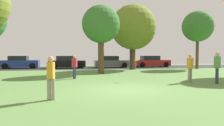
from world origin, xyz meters
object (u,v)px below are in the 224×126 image
Objects in this scene: person_bystander at (190,67)px; person_walking at (51,76)px; parked_car_grey at (111,62)px; birch_tree_lone at (101,25)px; parked_car_blue at (20,63)px; person_catcher at (75,66)px; parked_car_red at (151,62)px; maple_tree_near at (198,27)px; street_lamp_post at (130,48)px; oak_tree_center at (133,27)px; frisbee_disc at (136,60)px; person_thrower at (217,66)px; parked_car_black at (67,63)px.

person_bystander reaches higher than person_walking.
parked_car_grey is at bearing -7.26° from person_walking.
birch_tree_lone reaches higher than parked_car_blue.
parked_car_red is (9.82, 11.22, -0.22)m from person_catcher.
street_lamp_post is (-7.79, 0.06, -2.48)m from maple_tree_near.
oak_tree_center reaches higher than maple_tree_near.
person_bystander reaches higher than frisbee_disc.
parked_car_grey is (10.58, -0.43, -0.01)m from parked_car_blue.
person_bystander reaches higher than parked_car_blue.
frisbee_disc is 9.45m from street_lamp_post.
maple_tree_near reaches higher than person_thrower.
person_bystander is 0.41× the size of parked_car_blue.
parked_car_black is (-7.51, 13.85, -0.27)m from person_bystander.
maple_tree_near is 7.43m from oak_tree_center.
oak_tree_center reaches higher than person_walking.
person_bystander is (-6.98, -10.22, -3.81)m from maple_tree_near.
birch_tree_lone is 3.47× the size of person_bystander.
person_bystander is at bearing -61.53° from parked_car_black.
frisbee_disc is (-2.98, 1.13, 0.36)m from person_bystander.
maple_tree_near is at bearing -1.81° from oak_tree_center.
person_walking is 15.47m from street_lamp_post.
birch_tree_lone reaches higher than person_bystander.
street_lamp_post reaches higher than person_walking.
person_thrower reaches higher than person_catcher.
person_thrower is 0.43× the size of parked_car_black.
birch_tree_lone is at bearing -7.77° from person_walking.
oak_tree_center is at bearing 76.16° from person_catcher.
person_walking is 0.36× the size of street_lamp_post.
person_catcher is 0.36× the size of street_lamp_post.
parked_car_black is at bearing 112.21° from birch_tree_lone.
street_lamp_post is (-0.82, 10.28, 1.32)m from person_bystander.
street_lamp_post is at bearing -53.75° from person_thrower.
person_walking reaches higher than parked_car_black.
street_lamp_post is (3.66, 3.85, -1.89)m from birch_tree_lone.
person_thrower is 1.12× the size of person_walking.
street_lamp_post reaches higher than person_thrower.
parked_car_blue is at bearing -21.40° from person_thrower.
oak_tree_center reaches higher than parked_car_blue.
oak_tree_center is 4.34× the size of person_catcher.
person_thrower is 0.44× the size of parked_car_grey.
oak_tree_center is at bearing -63.51° from parked_car_grey.
person_walking is (-8.81, -2.60, -0.12)m from person_thrower.
oak_tree_center is 1.66× the size of parked_car_black.
parked_car_blue is at bearing 136.12° from birch_tree_lone.
parked_car_black is 7.75m from street_lamp_post.
street_lamp_post is at bearing 179.55° from maple_tree_near.
parked_car_black is at bearing 109.61° from frisbee_disc.
person_bystander is at bearing -55.35° from person_walking.
maple_tree_near is 20.62m from parked_car_blue.
maple_tree_near is at bearing -36.80° from person_walking.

